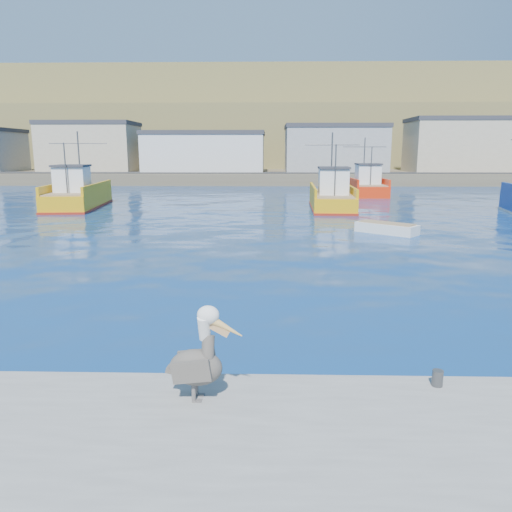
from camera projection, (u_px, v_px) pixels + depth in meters
The scene contains 8 objects.
ground at pixel (271, 341), 12.59m from camera, with size 260.00×260.00×0.00m, color navy.
dock_bollards at pixel (305, 377), 9.11m from camera, with size 36.20×0.20×0.30m.
far_shore at pixel (270, 133), 117.57m from camera, with size 200.00×81.00×24.00m.
trawler_yellow_a at pixel (78, 196), 42.20m from camera, with size 4.85×10.93×6.43m.
trawler_yellow_b at pixel (332, 198), 41.09m from camera, with size 4.54×9.71×6.30m.
boat_orange at pixel (365, 185), 54.29m from camera, with size 4.74×9.09×6.17m.
skiff_mid at pixel (386, 229), 29.05m from camera, with size 3.50×3.24×0.77m.
pelican at pixel (199, 360), 8.47m from camera, with size 1.37×0.62×1.68m.
Camera 1 is at (-0.08, -11.89, 4.69)m, focal length 35.00 mm.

